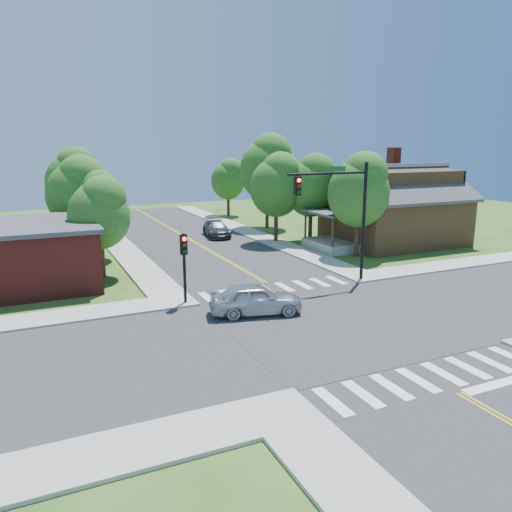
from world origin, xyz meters
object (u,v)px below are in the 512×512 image
house_ne (394,204)px  car_silver (256,300)px  car_dgrey (216,229)px  signal_pole_nw (184,255)px  signal_mast_ne (341,204)px

house_ne → car_silver: bearing=-147.2°
car_silver → car_dgrey: bearing=-1.2°
house_ne → signal_pole_nw: bearing=-157.3°
signal_pole_nw → house_ne: house_ne is taller
signal_mast_ne → house_ne: (11.19, 8.65, -1.52)m
car_silver → car_dgrey: 21.28m
car_silver → house_ne: bearing=-43.4°
signal_mast_ne → car_silver: 8.46m
house_ne → car_silver: (-18.00, -11.59, -2.55)m
signal_mast_ne → car_silver: size_ratio=1.48×
house_ne → signal_mast_ne: bearing=-142.3°
house_ne → car_dgrey: house_ne is taller
signal_pole_nw → car_silver: bearing=-47.3°
house_ne → car_dgrey: bearing=144.3°
house_ne → car_silver: size_ratio=2.69×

